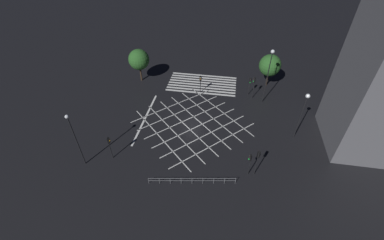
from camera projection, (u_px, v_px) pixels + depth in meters
ground_plane at (192, 123)px, 40.29m from camera, size 200.00×200.00×0.00m
road_markings at (197, 96)px, 45.96m from camera, size 19.28×24.83×0.01m
traffic_light_ne_main at (109, 144)px, 32.97m from camera, size 0.39×0.36×3.78m
traffic_light_nw_main at (250, 161)px, 30.93m from camera, size 0.39×0.36×3.62m
traffic_light_nw_cross at (258, 158)px, 30.79m from camera, size 0.36×0.39×4.07m
traffic_light_sw_cross at (250, 83)px, 44.75m from camera, size 0.36×0.39×3.48m
traffic_light_sw_main at (254, 83)px, 43.67m from camera, size 0.39×0.36×4.20m
traffic_light_median_south at (200, 81)px, 45.27m from camera, size 0.36×0.39×3.47m
street_lamp_east at (305, 105)px, 34.12m from camera, size 0.59×0.59×7.61m
street_lamp_west at (73, 133)px, 30.45m from camera, size 0.45×0.45×8.21m
street_lamp_far at (270, 65)px, 40.10m from camera, size 0.59×0.59×9.64m
street_tree_near at (270, 65)px, 46.22m from camera, size 3.92×3.92×6.12m
street_tree_far at (139, 60)px, 47.47m from camera, size 3.84×3.84×6.31m
pedestrian_railing at (192, 180)px, 31.05m from camera, size 10.49×1.80×1.05m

